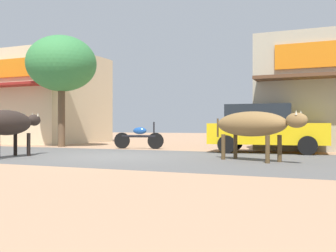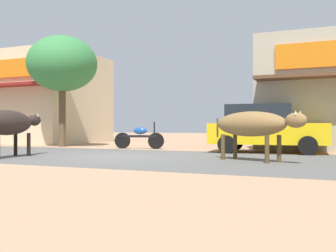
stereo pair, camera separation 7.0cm
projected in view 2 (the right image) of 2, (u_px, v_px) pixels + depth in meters
ground at (114, 156)px, 11.88m from camera, size 80.00×80.00×0.00m
asphalt_road at (114, 156)px, 11.88m from camera, size 72.00×6.29×0.00m
storefront_left_cafe at (25, 100)px, 22.66m from camera, size 8.49×6.36×4.82m
roadside_tree at (62, 64)px, 17.45m from camera, size 3.06×3.06×4.89m
parked_hatchback_car at (265, 128)px, 13.48m from camera, size 4.01×2.03×1.64m
parked_motorcycle at (140, 137)px, 15.81m from camera, size 2.04×0.42×1.07m
cow_near_brown at (9, 123)px, 11.47m from camera, size 0.89×2.63×1.37m
cow_far_dark at (252, 124)px, 10.23m from camera, size 2.66×1.66×1.29m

